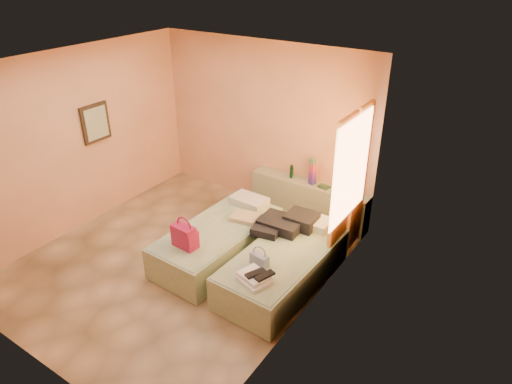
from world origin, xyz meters
TOP-DOWN VIEW (x-y plane):
  - ground at (0.00, 0.00)m, footprint 4.50×4.50m
  - room_walls at (0.21, 0.57)m, footprint 4.02×4.51m
  - headboard_ledge at (0.98, 2.10)m, footprint 2.05×0.30m
  - bed_left at (0.40, 0.40)m, footprint 0.96×2.03m
  - bed_right at (1.50, 0.40)m, footprint 0.96×2.03m
  - water_bottle at (0.63, 2.11)m, footprint 0.08×0.08m
  - rainbow_box at (1.02, 2.11)m, footprint 0.12×0.12m
  - small_dish at (0.64, 2.16)m, footprint 0.13×0.13m
  - green_book at (1.24, 2.09)m, footprint 0.19×0.15m
  - flower_vase at (1.68, 2.18)m, footprint 0.20×0.20m
  - magenta_handbag at (0.33, -0.21)m, footprint 0.35×0.22m
  - khaki_garment at (0.61, 0.80)m, footprint 0.43×0.37m
  - clothes_pile at (1.22, 0.88)m, footprint 0.74×0.74m
  - blue_handbag at (1.39, -0.01)m, footprint 0.26×0.14m
  - towel_stack at (1.52, -0.32)m, footprint 0.43×0.39m
  - sandal_pair at (1.58, -0.29)m, footprint 0.28×0.31m

SIDE VIEW (x-z plane):
  - ground at x=0.00m, z-range 0.00..0.00m
  - bed_left at x=0.40m, z-range 0.00..0.50m
  - bed_right at x=1.50m, z-range 0.00..0.50m
  - headboard_ledge at x=0.98m, z-range 0.00..0.65m
  - khaki_garment at x=0.61m, z-range 0.50..0.57m
  - towel_stack at x=1.52m, z-range 0.50..0.60m
  - blue_handbag at x=1.39m, z-range 0.50..0.66m
  - clothes_pile at x=1.22m, z-range 0.50..0.69m
  - sandal_pair at x=1.58m, z-range 0.60..0.63m
  - magenta_handbag at x=0.33m, z-range 0.50..0.82m
  - green_book at x=1.24m, z-range 0.65..0.68m
  - small_dish at x=0.64m, z-range 0.65..0.68m
  - water_bottle at x=0.63m, z-range 0.65..0.87m
  - flower_vase at x=1.68m, z-range 0.65..0.89m
  - rainbow_box at x=1.02m, z-range 0.65..1.07m
  - room_walls at x=0.21m, z-range 0.38..3.19m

